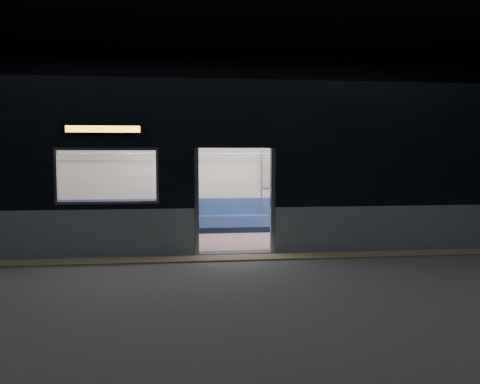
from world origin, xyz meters
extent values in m
cube|color=#47494C|center=(0.00, 0.00, -0.01)|extent=(24.00, 14.00, 0.01)
cube|color=black|center=(0.00, 6.98, 2.50)|extent=(24.00, 0.04, 5.00)
cube|color=#8C7F59|center=(0.00, 0.55, 0.01)|extent=(22.80, 0.50, 0.03)
cube|color=gray|center=(4.85, 1.06, 0.45)|extent=(8.30, 0.12, 0.90)
cube|color=black|center=(4.85, 1.06, 2.05)|extent=(8.30, 0.12, 2.30)
cube|color=black|center=(0.00, 1.06, 2.62)|extent=(1.40, 0.12, 1.15)
cube|color=#B7BABC|center=(-0.74, 1.06, 1.02)|extent=(0.08, 0.14, 2.05)
cube|color=#B7BABC|center=(0.74, 1.06, 1.02)|extent=(0.08, 0.14, 2.05)
cube|color=black|center=(-2.45, 0.98, 2.39)|extent=(1.50, 0.04, 0.18)
cube|color=orange|center=(-2.45, 0.97, 2.39)|extent=(1.34, 0.03, 0.12)
cube|color=silver|center=(0.00, 3.94, 1.60)|extent=(18.00, 0.12, 3.20)
cube|color=black|center=(0.00, 2.50, 3.28)|extent=(18.00, 3.00, 0.15)
cube|color=gray|center=(0.00, 2.50, 0.02)|extent=(17.76, 2.76, 0.04)
cube|color=silver|center=(0.00, 2.50, 2.35)|extent=(17.76, 2.76, 0.10)
cube|color=#2E5385|center=(0.00, 3.62, 0.24)|extent=(11.00, 0.48, 0.41)
cube|color=#2E5385|center=(0.00, 3.81, 0.65)|extent=(11.00, 0.10, 0.40)
cube|color=#815E65|center=(-3.30, 1.41, 0.24)|extent=(4.40, 0.48, 0.41)
cube|color=#815E65|center=(3.30, 1.41, 0.24)|extent=(4.40, 0.48, 0.41)
cylinder|color=silver|center=(-0.95, 1.37, 1.17)|extent=(0.04, 0.04, 2.26)
cylinder|color=silver|center=(-0.95, 3.63, 1.17)|extent=(0.04, 0.04, 2.26)
cylinder|color=silver|center=(0.95, 1.37, 1.17)|extent=(0.04, 0.04, 2.26)
cylinder|color=silver|center=(0.95, 3.63, 1.17)|extent=(0.04, 0.04, 2.26)
cylinder|color=silver|center=(0.00, 3.58, 1.95)|extent=(11.00, 0.03, 0.03)
cube|color=black|center=(-1.20, 3.39, 0.53)|extent=(0.17, 0.48, 0.16)
cube|color=black|center=(-0.98, 3.39, 0.53)|extent=(0.17, 0.48, 0.16)
cylinder|color=black|center=(-1.20, 3.17, 0.26)|extent=(0.11, 0.11, 0.43)
cylinder|color=black|center=(-0.98, 3.17, 0.26)|extent=(0.11, 0.11, 0.43)
cube|color=#D05F71|center=(-1.09, 3.59, 0.55)|extent=(0.41, 0.23, 0.21)
cylinder|color=#D05F71|center=(-1.09, 3.62, 0.91)|extent=(0.40, 0.40, 0.53)
sphere|color=tan|center=(-1.09, 3.60, 1.29)|extent=(0.22, 0.22, 0.22)
sphere|color=black|center=(-1.09, 3.64, 1.33)|extent=(0.23, 0.23, 0.23)
cube|color=black|center=(-1.13, 3.31, 0.69)|extent=(0.33, 0.29, 0.16)
cube|color=white|center=(1.56, 3.85, 1.49)|extent=(1.05, 0.03, 0.68)
camera|label=1|loc=(-1.11, -8.64, 1.90)|focal=38.00mm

